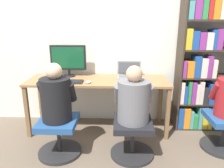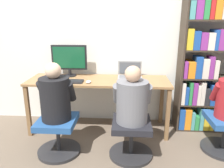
# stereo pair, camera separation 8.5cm
# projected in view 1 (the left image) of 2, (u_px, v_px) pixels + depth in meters

# --- Properties ---
(ground_plane) EXTENTS (14.00, 14.00, 0.00)m
(ground_plane) POSITION_uv_depth(u_px,v_px,m) (97.00, 139.00, 2.93)
(ground_plane) COLOR brown
(wall_back) EXTENTS (10.00, 0.05, 2.60)m
(wall_back) POSITION_uv_depth(u_px,v_px,m) (100.00, 37.00, 3.19)
(wall_back) COLOR silver
(wall_back) RESTS_ON ground_plane
(desk) EXTENTS (1.93, 0.60, 0.75)m
(desk) POSITION_uv_depth(u_px,v_px,m) (98.00, 85.00, 3.03)
(desk) COLOR olive
(desk) RESTS_ON ground_plane
(desktop_monitor) EXTENTS (0.51, 0.18, 0.45)m
(desktop_monitor) POSITION_uv_depth(u_px,v_px,m) (68.00, 60.00, 3.11)
(desktop_monitor) COLOR black
(desktop_monitor) RESTS_ON desk
(laptop) EXTENTS (0.33, 0.25, 0.22)m
(laptop) POSITION_uv_depth(u_px,v_px,m) (129.00, 74.00, 3.11)
(laptop) COLOR gray
(laptop) RESTS_ON desk
(keyboard) EXTENTS (0.43, 0.16, 0.03)m
(keyboard) POSITION_uv_depth(u_px,v_px,m) (66.00, 82.00, 2.87)
(keyboard) COLOR #232326
(keyboard) RESTS_ON desk
(computer_mouse_by_keyboard) EXTENTS (0.06, 0.10, 0.03)m
(computer_mouse_by_keyboard) POSITION_uv_depth(u_px,v_px,m) (88.00, 82.00, 2.84)
(computer_mouse_by_keyboard) COLOR silver
(computer_mouse_by_keyboard) RESTS_ON desk
(office_chair_left) EXTENTS (0.51, 0.51, 0.44)m
(office_chair_left) POSITION_uv_depth(u_px,v_px,m) (59.00, 135.00, 2.56)
(office_chair_left) COLOR #262628
(office_chair_left) RESTS_ON ground_plane
(office_chair_right) EXTENTS (0.51, 0.51, 0.44)m
(office_chair_right) POSITION_uv_depth(u_px,v_px,m) (132.00, 136.00, 2.53)
(office_chair_right) COLOR #262628
(office_chair_right) RESTS_ON ground_plane
(person_at_monitor) EXTENTS (0.41, 0.35, 0.66)m
(person_at_monitor) POSITION_uv_depth(u_px,v_px,m) (56.00, 97.00, 2.43)
(person_at_monitor) COLOR black
(person_at_monitor) RESTS_ON office_chair_left
(person_at_laptop) EXTENTS (0.43, 0.35, 0.64)m
(person_at_laptop) POSITION_uv_depth(u_px,v_px,m) (133.00, 99.00, 2.40)
(person_at_laptop) COLOR slate
(person_at_laptop) RESTS_ON office_chair_right
(bookshelf) EXTENTS (0.86, 0.33, 1.92)m
(bookshelf) POSITION_uv_depth(u_px,v_px,m) (202.00, 65.00, 3.01)
(bookshelf) COLOR #382D23
(bookshelf) RESTS_ON ground_plane
(office_chair_side) EXTENTS (0.51, 0.51, 0.44)m
(office_chair_side) POSITION_uv_depth(u_px,v_px,m) (224.00, 130.00, 2.66)
(office_chair_side) COLOR #262628
(office_chair_side) RESTS_ON ground_plane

